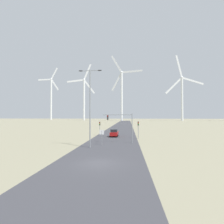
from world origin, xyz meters
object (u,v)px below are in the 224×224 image
(wind_turbine_center, at_px, (122,91))
(wind_turbine_left, at_px, (84,95))
(wind_turbine_right, at_px, (182,93))
(traffic_light_mast_overhead, at_px, (121,121))
(wind_turbine_far_left, at_px, (51,96))
(stop_sign_near, at_px, (102,134))
(traffic_light_post_near_left, at_px, (100,125))
(traffic_light_post_near_right, at_px, (138,126))
(car_approaching, at_px, (114,133))
(streetlamp, at_px, (90,100))

(wind_turbine_center, bearing_deg, wind_turbine_left, 165.58)
(wind_turbine_right, bearing_deg, traffic_light_mast_overhead, -110.25)
(wind_turbine_far_left, height_order, wind_turbine_left, wind_turbine_far_left)
(traffic_light_mast_overhead, bearing_deg, wind_turbine_right, 69.75)
(stop_sign_near, distance_m, wind_turbine_far_left, 222.96)
(traffic_light_mast_overhead, height_order, wind_turbine_right, wind_turbine_right)
(traffic_light_post_near_left, bearing_deg, traffic_light_post_near_right, -28.46)
(wind_turbine_right, bearing_deg, wind_turbine_left, 175.33)
(traffic_light_post_near_right, relative_size, car_approaching, 0.92)
(stop_sign_near, relative_size, traffic_light_post_near_right, 0.68)
(wind_turbine_left, xyz_separation_m, wind_turbine_right, (105.99, -8.65, -0.11))
(streetlamp, height_order, wind_turbine_center, wind_turbine_center)
(wind_turbine_far_left, bearing_deg, traffic_light_mast_overhead, -62.10)
(wind_turbine_left, relative_size, wind_turbine_right, 0.95)
(traffic_light_post_near_right, xyz_separation_m, wind_turbine_left, (-52.70, 155.97, 25.84))
(car_approaching, bearing_deg, traffic_light_post_near_left, 153.36)
(stop_sign_near, bearing_deg, traffic_light_mast_overhead, 35.93)
(stop_sign_near, distance_m, car_approaching, 12.23)
(streetlamp, xyz_separation_m, wind_turbine_right, (61.55, 159.10, 20.92))
(streetlamp, distance_m, wind_turbine_center, 158.38)
(traffic_light_post_near_right, height_order, car_approaching, traffic_light_post_near_right)
(wind_turbine_far_left, height_order, wind_turbine_right, wind_turbine_far_left)
(traffic_light_mast_overhead, bearing_deg, stop_sign_near, -144.07)
(car_approaching, distance_m, wind_turbine_center, 144.89)
(wind_turbine_far_left, bearing_deg, stop_sign_near, -63.16)
(traffic_light_post_near_right, relative_size, wind_turbine_center, 0.05)
(traffic_light_post_near_left, relative_size, wind_turbine_left, 0.05)
(wind_turbine_right, bearing_deg, streetlamp, -111.15)
(traffic_light_post_near_left, xyz_separation_m, car_approaching, (3.88, -1.95, -1.68))
(streetlamp, relative_size, wind_turbine_center, 0.18)
(traffic_light_mast_overhead, bearing_deg, traffic_light_post_near_left, 117.31)
(traffic_light_mast_overhead, xyz_separation_m, wind_turbine_far_left, (-103.03, 194.62, 28.61))
(traffic_light_post_near_left, xyz_separation_m, wind_turbine_right, (62.80, 142.16, 25.91))
(traffic_light_post_near_right, relative_size, traffic_light_mast_overhead, 0.69)
(stop_sign_near, xyz_separation_m, traffic_light_mast_overhead, (3.32, 2.41, 2.21))
(car_approaching, xyz_separation_m, wind_turbine_left, (-47.08, 152.77, 27.71))
(car_approaching, height_order, wind_turbine_left, wind_turbine_left)
(car_approaching, bearing_deg, wind_turbine_far_left, 118.62)
(streetlamp, bearing_deg, wind_turbine_center, 90.33)
(traffic_light_post_near_right, bearing_deg, stop_sign_near, -127.31)
(car_approaching, bearing_deg, traffic_light_mast_overhead, -77.57)
(streetlamp, bearing_deg, wind_turbine_right, 68.85)
(car_approaching, height_order, wind_turbine_center, wind_turbine_center)
(traffic_light_post_near_right, xyz_separation_m, traffic_light_mast_overhead, (-3.48, -6.52, 1.24))
(traffic_light_post_near_left, bearing_deg, traffic_light_mast_overhead, -62.69)
(traffic_light_mast_overhead, distance_m, car_approaching, 10.44)
(traffic_light_post_near_right, height_order, wind_turbine_center, wind_turbine_center)
(streetlamp, relative_size, stop_sign_near, 4.78)
(wind_turbine_center, height_order, wind_turbine_right, wind_turbine_center)
(streetlamp, relative_size, wind_turbine_left, 0.19)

